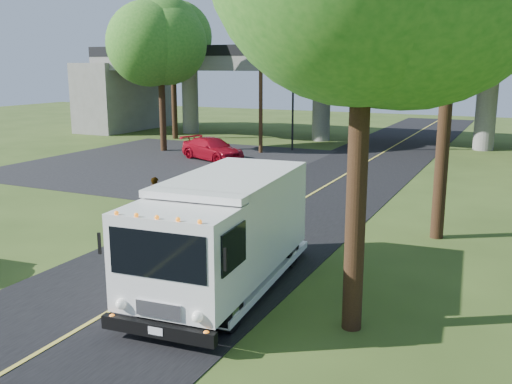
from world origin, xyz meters
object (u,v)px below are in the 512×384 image
Objects in this scene: step_van at (224,230)px; pedestrian at (156,197)px; red_sedan at (213,149)px; traffic_signal at (293,104)px; tree_left_lot at (161,33)px; utility_pole at (261,84)px; tree_left_far at (173,44)px.

step_van reaches higher than pedestrian.
red_sedan is 13.81m from pedestrian.
traffic_signal is 7.10m from red_sedan.
pedestrian is at bearing -138.24° from red_sedan.
traffic_signal is 1.10× the size of red_sedan.
tree_left_lot is at bearing 123.00° from step_van.
tree_left_lot is 2.22× the size of red_sedan.
utility_pole is at bearing 0.39° from red_sedan.
tree_left_lot is 18.96m from pedestrian.
traffic_signal is at bearing 28.11° from tree_left_lot.
utility_pole is at bearing 107.84° from step_van.
traffic_signal is at bearing -72.36° from pedestrian.
traffic_signal is 10.01m from tree_left_lot.
traffic_signal is 0.53× the size of tree_left_far.
step_van is (7.81, -24.22, -1.58)m from traffic_signal.
utility_pole is at bearing 18.97° from tree_left_lot.
utility_pole reaches higher than traffic_signal.
step_van is at bearing -52.12° from tree_left_lot.
utility_pole is 24.27m from step_van.
pedestrian is (4.84, -12.94, 0.11)m from red_sedan.
traffic_signal is 19.10m from pedestrian.
red_sedan is (7.80, -7.76, -6.76)m from tree_left_far.
utility_pole is 1.23× the size of step_van.
tree_left_far is at bearing 66.38° from red_sedan.
tree_left_far is (-9.29, 3.84, 2.86)m from utility_pole.
tree_left_far reaches higher than step_van.
red_sedan is at bearing -116.82° from traffic_signal.
step_van is at bearing -128.20° from red_sedan.
tree_left_far is (-3.00, 6.00, -0.45)m from tree_left_lot.
tree_left_lot reaches higher than red_sedan.
traffic_signal is 11.75m from tree_left_far.
tree_left_lot is at bearing -151.89° from traffic_signal.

